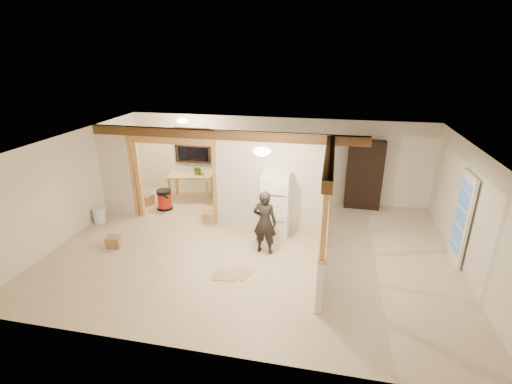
% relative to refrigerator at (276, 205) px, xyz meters
% --- Properties ---
extents(floor, '(9.00, 6.50, 0.01)m').
position_rel_refrigerator_xyz_m(floor, '(-0.40, -0.82, -0.80)').
color(floor, beige).
rests_on(floor, ground).
extents(ceiling, '(9.00, 6.50, 0.01)m').
position_rel_refrigerator_xyz_m(ceiling, '(-0.40, -0.82, 1.70)').
color(ceiling, white).
extents(wall_back, '(9.00, 0.01, 2.50)m').
position_rel_refrigerator_xyz_m(wall_back, '(-0.40, 2.43, 0.45)').
color(wall_back, beige).
rests_on(wall_back, floor).
extents(wall_front, '(9.00, 0.01, 2.50)m').
position_rel_refrigerator_xyz_m(wall_front, '(-0.40, -4.07, 0.45)').
color(wall_front, beige).
rests_on(wall_front, floor).
extents(wall_left, '(0.01, 6.50, 2.50)m').
position_rel_refrigerator_xyz_m(wall_left, '(-4.90, -0.82, 0.45)').
color(wall_left, beige).
rests_on(wall_left, floor).
extents(wall_right, '(0.01, 6.50, 2.50)m').
position_rel_refrigerator_xyz_m(wall_right, '(4.10, -0.82, 0.45)').
color(wall_right, beige).
rests_on(wall_right, floor).
extents(partition_left_stub, '(0.90, 0.12, 2.50)m').
position_rel_refrigerator_xyz_m(partition_left_stub, '(-4.45, 0.38, 0.45)').
color(partition_left_stub, silver).
rests_on(partition_left_stub, floor).
extents(partition_center, '(2.80, 0.12, 2.50)m').
position_rel_refrigerator_xyz_m(partition_center, '(-0.20, 0.38, 0.45)').
color(partition_center, silver).
rests_on(partition_center, floor).
extents(doorway_frame, '(2.46, 0.14, 2.20)m').
position_rel_refrigerator_xyz_m(doorway_frame, '(-2.80, 0.38, 0.30)').
color(doorway_frame, tan).
rests_on(doorway_frame, floor).
extents(header_beam_back, '(7.00, 0.18, 0.22)m').
position_rel_refrigerator_xyz_m(header_beam_back, '(-1.40, 0.38, 1.58)').
color(header_beam_back, brown).
rests_on(header_beam_back, ceiling).
extents(header_beam_right, '(0.18, 3.30, 0.22)m').
position_rel_refrigerator_xyz_m(header_beam_right, '(1.20, -1.22, 1.58)').
color(header_beam_right, brown).
rests_on(header_beam_right, ceiling).
extents(pony_wall, '(0.12, 3.20, 1.00)m').
position_rel_refrigerator_xyz_m(pony_wall, '(1.20, -1.22, -0.30)').
color(pony_wall, silver).
rests_on(pony_wall, floor).
extents(stud_partition, '(0.14, 3.20, 1.32)m').
position_rel_refrigerator_xyz_m(stud_partition, '(1.20, -1.22, 0.86)').
color(stud_partition, tan).
rests_on(stud_partition, pony_wall).
extents(window_back, '(1.12, 0.10, 1.10)m').
position_rel_refrigerator_xyz_m(window_back, '(-3.00, 2.35, 0.75)').
color(window_back, black).
rests_on(window_back, wall_back).
extents(french_door, '(0.12, 0.86, 2.00)m').
position_rel_refrigerator_xyz_m(french_door, '(4.02, -0.42, 0.20)').
color(french_door, white).
rests_on(french_door, floor).
extents(ceiling_dome_main, '(0.36, 0.36, 0.16)m').
position_rel_refrigerator_xyz_m(ceiling_dome_main, '(-0.10, -1.32, 1.68)').
color(ceiling_dome_main, '#FFEABF').
rests_on(ceiling_dome_main, ceiling).
extents(ceiling_dome_util, '(0.32, 0.32, 0.14)m').
position_rel_refrigerator_xyz_m(ceiling_dome_util, '(-2.90, 1.48, 1.68)').
color(ceiling_dome_util, '#FFEABF').
rests_on(ceiling_dome_util, ceiling).
extents(hanging_bulb, '(0.07, 0.07, 0.07)m').
position_rel_refrigerator_xyz_m(hanging_bulb, '(-2.40, 0.78, 1.38)').
color(hanging_bulb, '#FFD88C').
rests_on(hanging_bulb, ceiling).
extents(refrigerator, '(0.66, 0.64, 1.60)m').
position_rel_refrigerator_xyz_m(refrigerator, '(0.00, 0.00, 0.00)').
color(refrigerator, white).
rests_on(refrigerator, floor).
extents(woman, '(0.59, 0.43, 1.49)m').
position_rel_refrigerator_xyz_m(woman, '(-0.10, -0.91, -0.05)').
color(woman, '#292626').
rests_on(woman, floor).
extents(work_table, '(1.41, 0.91, 0.82)m').
position_rel_refrigerator_xyz_m(work_table, '(-2.87, 1.74, -0.39)').
color(work_table, tan).
rests_on(work_table, floor).
extents(potted_plant, '(0.45, 0.42, 0.39)m').
position_rel_refrigerator_xyz_m(potted_plant, '(-2.64, 1.78, 0.22)').
color(potted_plant, '#2C652C').
rests_on(potted_plant, work_table).
extents(shop_vac, '(0.57, 0.57, 0.59)m').
position_rel_refrigerator_xyz_m(shop_vac, '(-3.38, 0.91, -0.50)').
color(shop_vac, '#A21E10').
rests_on(shop_vac, floor).
extents(bookshelf, '(1.00, 0.33, 2.00)m').
position_rel_refrigerator_xyz_m(bookshelf, '(2.20, 2.19, 0.20)').
color(bookshelf, black).
rests_on(bookshelf, floor).
extents(bucket, '(0.38, 0.38, 0.39)m').
position_rel_refrigerator_xyz_m(bucket, '(-4.71, -0.28, -0.61)').
color(bucket, white).
rests_on(bucket, floor).
extents(box_util_a, '(0.38, 0.34, 0.28)m').
position_rel_refrigerator_xyz_m(box_util_a, '(-1.83, 0.33, -0.66)').
color(box_util_a, '#9F774C').
rests_on(box_util_a, floor).
extents(box_util_b, '(0.40, 0.40, 0.30)m').
position_rel_refrigerator_xyz_m(box_util_b, '(-4.04, 1.12, -0.65)').
color(box_util_b, '#9F774C').
rests_on(box_util_b, floor).
extents(box_front, '(0.36, 0.31, 0.26)m').
position_rel_refrigerator_xyz_m(box_front, '(-3.60, -1.40, -0.67)').
color(box_front, '#9F774C').
rests_on(box_front, floor).
extents(floor_panel_near, '(0.61, 0.61, 0.02)m').
position_rel_refrigerator_xyz_m(floor_panel_near, '(-0.45, -1.86, -0.79)').
color(floor_panel_near, tan).
rests_on(floor_panel_near, floor).
extents(floor_panel_far, '(0.53, 0.44, 0.02)m').
position_rel_refrigerator_xyz_m(floor_panel_far, '(-0.72, -2.02, -0.79)').
color(floor_panel_far, tan).
rests_on(floor_panel_far, floor).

